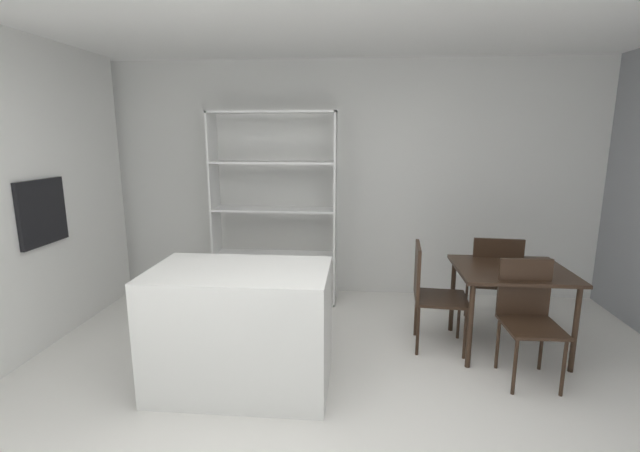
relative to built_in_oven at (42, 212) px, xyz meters
name	(u,v)px	position (x,y,z in m)	size (l,w,h in m)	color
ground_plane	(298,434)	(2.40, -1.10, -1.22)	(8.65, 8.65, 0.00)	silver
back_partition	(328,180)	(2.40, 1.62, 0.14)	(6.30, 0.06, 2.72)	silver
built_in_oven	(42,212)	(0.00, 0.00, 0.00)	(0.06, 0.57, 0.57)	black
kitchen_island	(241,328)	(1.90, -0.55, -0.76)	(1.31, 0.80, 0.92)	white
open_bookshelf	(271,219)	(1.78, 1.23, -0.26)	(1.38, 0.34, 2.13)	white
dining_table	(511,278)	(4.09, 0.22, -0.56)	(0.94, 0.83, 0.75)	black
dining_chair_far	(494,275)	(4.08, 0.65, -0.67)	(0.48, 0.45, 0.93)	black
dining_chair_near	(528,310)	(4.08, -0.22, -0.68)	(0.42, 0.45, 0.93)	black
dining_chair_island_side	(429,287)	(3.40, 0.23, -0.67)	(0.49, 0.49, 0.94)	black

